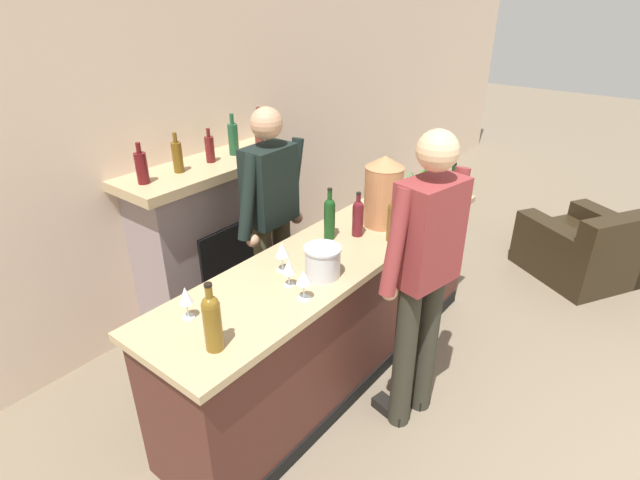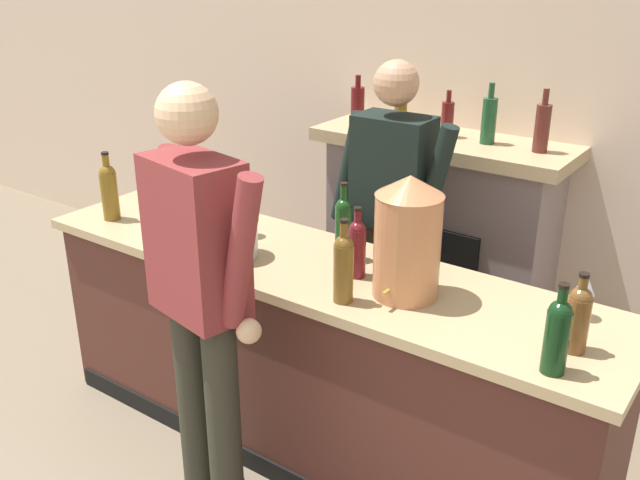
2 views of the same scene
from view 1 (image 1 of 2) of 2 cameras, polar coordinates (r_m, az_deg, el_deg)
name	(u,v)px [view 1 (image 1 of 2)]	position (r m, az deg, el deg)	size (l,w,h in m)	color
wall_back_panel	(179,143)	(3.92, -15.85, 10.62)	(12.00, 0.07, 2.75)	beige
bar_counter	(336,311)	(3.37, 1.84, -8.09)	(2.73, 0.66, 0.96)	#49241D
fireplace_stone	(216,238)	(4.01, -11.77, 0.26)	(1.41, 0.52, 1.58)	gray
armchair_black	(587,252)	(5.16, 28.21, -1.26)	(1.18, 1.19, 0.72)	black
potted_plant_corner	(414,197)	(5.93, 10.69, 4.90)	(0.41, 0.40, 0.66)	#906347
person_customer	(423,275)	(2.78, 11.70, -3.95)	(0.65, 0.36, 1.82)	#2D2C22
person_bartender	(272,220)	(3.49, -5.55, 2.32)	(0.66, 0.31, 1.74)	#49472E
copper_dispenser	(383,191)	(3.36, 7.26, 5.60)	(0.26, 0.30, 0.49)	#C07B4E
ice_bucket_steel	(323,261)	(2.78, 0.31, -2.46)	(0.21, 0.21, 0.18)	silver
wine_bottle_port_short	(432,181)	(3.93, 12.68, 6.62)	(0.08, 0.08, 0.28)	brown
wine_bottle_merlot_tall	(358,216)	(3.23, 4.35, 2.70)	(0.07, 0.07, 0.30)	maroon
wine_bottle_burgundy_dark	(330,217)	(3.17, 1.10, 2.69)	(0.07, 0.07, 0.34)	#154118
wine_bottle_rose_blush	(393,219)	(3.18, 8.37, 2.39)	(0.08, 0.08, 0.33)	brown
wine_bottle_chardonnay_pale	(452,185)	(3.85, 14.85, 6.10)	(0.08, 0.08, 0.31)	black
wine_bottle_riesling_slim	(212,320)	(2.26, -12.22, -8.95)	(0.08, 0.08, 0.34)	brown
wine_glass_mid_counter	(304,278)	(2.56, -1.89, -4.42)	(0.08, 0.08, 0.17)	silver
wine_glass_back_row	(186,296)	(2.51, -15.10, -6.24)	(0.07, 0.07, 0.18)	silver
wine_glass_by_dispenser	(289,267)	(2.68, -3.61, -3.13)	(0.07, 0.07, 0.16)	silver
wine_glass_front_left	(282,251)	(2.82, -4.37, -1.21)	(0.08, 0.08, 0.18)	silver
wine_glass_front_right	(401,176)	(4.00, 9.20, 7.22)	(0.08, 0.08, 0.18)	silver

